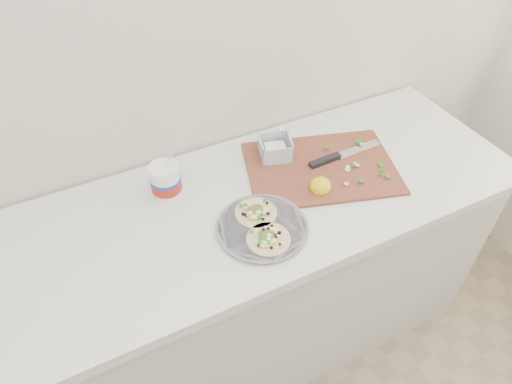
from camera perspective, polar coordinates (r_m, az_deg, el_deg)
name	(u,v)px	position (r m, az deg, el deg)	size (l,w,h in m)	color
counter	(183,306)	(1.79, -9.08, -13.92)	(2.44, 0.66, 0.90)	silver
taco_plate	(262,226)	(1.39, 0.75, -4.22)	(0.28, 0.28, 0.04)	slate
tub	(166,179)	(1.49, -11.17, 1.64)	(0.10, 0.10, 0.22)	white
cutboard	(317,163)	(1.61, 7.62, 3.62)	(0.59, 0.49, 0.08)	brown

